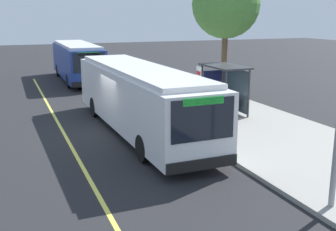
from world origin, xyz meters
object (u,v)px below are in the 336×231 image
(transit_bus_second, at_px, (77,60))
(route_sign_post, at_px, (199,89))
(transit_bus_main, at_px, (139,97))
(waiting_bench, at_px, (228,104))

(transit_bus_second, xyz_separation_m, route_sign_post, (16.90, 2.48, 0.34))
(transit_bus_main, xyz_separation_m, waiting_bench, (-1.18, 5.18, -0.99))
(route_sign_post, bearing_deg, transit_bus_second, -171.64)
(transit_bus_main, height_order, transit_bus_second, same)
(transit_bus_main, distance_m, route_sign_post, 2.68)
(transit_bus_main, distance_m, waiting_bench, 5.40)
(transit_bus_second, bearing_deg, route_sign_post, 8.36)
(transit_bus_second, bearing_deg, transit_bus_main, -0.11)
(transit_bus_main, relative_size, waiting_bench, 7.70)
(waiting_bench, bearing_deg, transit_bus_main, -77.13)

